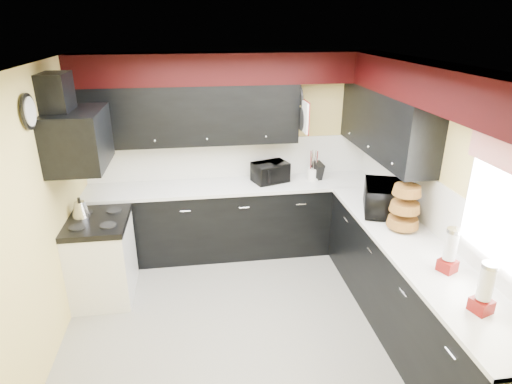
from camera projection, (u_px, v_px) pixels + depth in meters
ground at (249, 325)px, 4.29m from camera, size 3.60×3.60×0.00m
wall_back at (230, 153)px, 5.47m from camera, size 3.60×0.06×2.50m
wall_right at (436, 200)px, 4.06m from camera, size 0.06×3.60×2.50m
wall_left at (36, 224)px, 3.58m from camera, size 0.06×3.60×2.50m
ceiling at (247, 67)px, 3.35m from camera, size 3.60×3.60×0.06m
cab_back at (234, 220)px, 5.50m from camera, size 3.60×0.60×0.90m
cab_right at (410, 292)px, 4.05m from camera, size 0.60×3.00×0.90m
counter_back at (233, 186)px, 5.32m from camera, size 3.62×0.64×0.04m
counter_right at (417, 248)px, 3.87m from camera, size 0.64×3.02×0.04m
splash_back at (231, 158)px, 5.49m from camera, size 3.60×0.02×0.50m
splash_right at (434, 206)px, 4.08m from camera, size 0.02×3.60×0.50m
upper_back at (189, 115)px, 5.04m from camera, size 2.60×0.35×0.70m
upper_right at (385, 123)px, 4.66m from camera, size 0.35×1.80×0.70m
soffit_back at (230, 68)px, 4.90m from camera, size 3.60×0.36×0.35m
soffit_right at (448, 89)px, 3.47m from camera, size 0.36×3.24×0.35m
stove at (103, 260)px, 4.62m from camera, size 0.60×0.75×0.86m
cooktop at (97, 222)px, 4.45m from camera, size 0.62×0.77×0.06m
hood at (78, 139)px, 4.10m from camera, size 0.50×0.78×0.55m
hood_duct at (56, 95)px, 3.93m from camera, size 0.24×0.40×0.40m
window at (506, 210)px, 3.12m from camera, size 0.03×0.86×0.96m
valance at (511, 159)px, 2.97m from camera, size 0.04×0.88×0.20m
pan_top at (300, 96)px, 5.07m from camera, size 0.03×0.22×0.40m
pan_mid at (302, 119)px, 5.05m from camera, size 0.03×0.28×0.46m
pan_low at (296, 117)px, 5.30m from camera, size 0.03×0.24×0.42m
cut_board at (305, 117)px, 4.92m from camera, size 0.03×0.26×0.35m
baskets at (405, 206)px, 4.10m from camera, size 0.27×0.27×0.50m
clock at (28, 112)px, 3.48m from camera, size 0.03×0.30×0.30m
deco_plate at (476, 101)px, 3.36m from camera, size 0.03×0.24×0.24m
toaster_oven at (271, 172)px, 5.37m from camera, size 0.51×0.47×0.25m
microwave at (383, 198)px, 4.51m from camera, size 0.55×0.66×0.31m
utensil_crock at (313, 174)px, 5.44m from camera, size 0.16×0.16×0.15m
knife_block at (317, 171)px, 5.43m from camera, size 0.14×0.17×0.23m
kettle at (80, 209)px, 4.47m from camera, size 0.19×0.19×0.17m
dispenser_a at (450, 253)px, 3.43m from camera, size 0.17×0.17×0.34m
dispenser_b at (485, 290)px, 2.94m from camera, size 0.16×0.16×0.35m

